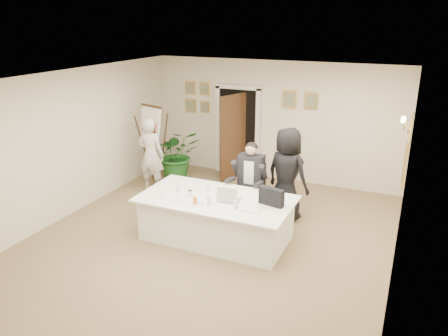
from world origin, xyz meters
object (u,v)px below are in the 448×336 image
object	(u,v)px
laptop_bag	(271,197)
paper_stack	(251,210)
flip_chart	(155,149)
steel_jug	(190,193)
laptop	(230,192)
oj_glass	(195,201)
standing_man	(151,155)
conference_table	(216,218)
potted_palm	(177,154)
standing_woman	(287,174)
seated_man	(250,180)

from	to	relation	value
laptop_bag	paper_stack	size ratio (longest dim) A/B	1.38
flip_chart	steel_jug	size ratio (longest dim) A/B	16.66
laptop	paper_stack	world-z (taller)	laptop
oj_glass	laptop	bearing A→B (deg)	42.80
paper_stack	standing_man	bearing A→B (deg)	150.26
laptop	oj_glass	distance (m)	0.61
flip_chart	oj_glass	size ratio (longest dim) A/B	14.10
conference_table	laptop_bag	size ratio (longest dim) A/B	6.15
oj_glass	steel_jug	xyz separation A→B (m)	(-0.24, 0.28, -0.01)
laptop	steel_jug	bearing A→B (deg)	-173.70
conference_table	potted_palm	bearing A→B (deg)	132.15
standing_woman	paper_stack	size ratio (longest dim) A/B	5.80
standing_man	laptop_bag	world-z (taller)	standing_man
standing_woman	potted_palm	bearing A→B (deg)	0.05
potted_palm	laptop_bag	size ratio (longest dim) A/B	2.87
standing_woman	oj_glass	size ratio (longest dim) A/B	13.87
standing_woman	oj_glass	distance (m)	2.01
seated_man	flip_chart	size ratio (longest dim) A/B	0.83
potted_palm	laptop_bag	bearing A→B (deg)	-36.27
potted_palm	steel_jug	bearing A→B (deg)	-55.59
potted_palm	oj_glass	bearing A→B (deg)	-54.89
standing_woman	potted_palm	size ratio (longest dim) A/B	1.47
seated_man	steel_jug	xyz separation A→B (m)	(-0.64, -1.22, 0.07)
potted_palm	laptop_bag	xyz separation A→B (m)	(3.11, -2.28, 0.31)
conference_table	laptop_bag	distance (m)	1.10
standing_man	paper_stack	bearing A→B (deg)	146.24
seated_man	flip_chart	distance (m)	2.73
standing_man	steel_jug	xyz separation A→B (m)	(1.84, -1.60, -0.00)
laptop_bag	paper_stack	world-z (taller)	laptop_bag
potted_palm	paper_stack	distance (m)	3.89
flip_chart	standing_man	bearing A→B (deg)	-69.18
laptop	oj_glass	xyz separation A→B (m)	(-0.45, -0.41, -0.07)
seated_man	laptop_bag	world-z (taller)	seated_man
flip_chart	steel_jug	xyz separation A→B (m)	(1.98, -1.97, -0.02)
conference_table	laptop	distance (m)	0.58
potted_palm	oj_glass	distance (m)	3.40
laptop	steel_jug	size ratio (longest dim) A/B	3.34
laptop_bag	oj_glass	world-z (taller)	laptop_bag
seated_man	potted_palm	distance (m)	2.68
conference_table	seated_man	bearing A→B (deg)	79.42
seated_man	laptop	size ratio (longest dim) A/B	4.12
laptop	standing_woman	bearing A→B (deg)	59.96
paper_stack	steel_jug	world-z (taller)	steel_jug
standing_man	oj_glass	world-z (taller)	standing_man
potted_palm	paper_stack	world-z (taller)	potted_palm
oj_glass	standing_man	bearing A→B (deg)	137.98
standing_woman	paper_stack	distance (m)	1.56
oj_glass	steel_jug	distance (m)	0.37
seated_man	standing_woman	size ratio (longest dim) A/B	0.84
steel_jug	potted_palm	bearing A→B (deg)	124.41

